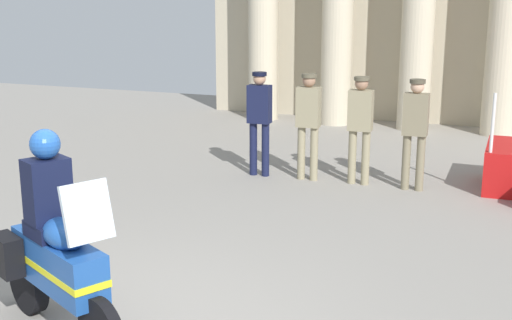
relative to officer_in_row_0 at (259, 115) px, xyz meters
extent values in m
cylinder|color=silver|center=(3.69, 0.09, 0.10)|extent=(0.05, 0.05, 0.90)
cylinder|color=#141938|center=(-0.11, 0.00, -0.59)|extent=(0.13, 0.13, 0.91)
cylinder|color=#141938|center=(0.11, 0.00, -0.59)|extent=(0.13, 0.13, 0.91)
cube|color=#141938|center=(0.00, 0.00, 0.19)|extent=(0.39, 0.23, 0.64)
sphere|color=tan|center=(0.00, 0.00, 0.61)|extent=(0.21, 0.21, 0.21)
cylinder|color=black|center=(0.00, 0.00, 0.69)|extent=(0.24, 0.24, 0.06)
cylinder|color=gray|center=(0.73, 0.03, -0.59)|extent=(0.13, 0.13, 0.89)
cylinder|color=gray|center=(0.95, 0.03, -0.59)|extent=(0.13, 0.13, 0.89)
cube|color=gray|center=(0.84, 0.03, 0.18)|extent=(0.39, 0.23, 0.65)
sphere|color=#997056|center=(0.84, 0.03, 0.61)|extent=(0.21, 0.21, 0.21)
cylinder|color=brown|center=(0.84, 0.03, 0.69)|extent=(0.24, 0.24, 0.06)
cylinder|color=gray|center=(1.58, 0.08, -0.60)|extent=(0.13, 0.13, 0.89)
cylinder|color=gray|center=(1.80, 0.08, -0.60)|extent=(0.13, 0.13, 0.89)
cube|color=gray|center=(1.69, 0.08, 0.17)|extent=(0.39, 0.23, 0.65)
sphere|color=#997056|center=(1.69, 0.08, 0.60)|extent=(0.21, 0.21, 0.21)
cylinder|color=brown|center=(1.69, 0.08, 0.68)|extent=(0.24, 0.24, 0.06)
cylinder|color=#7A7056|center=(2.45, 0.05, -0.60)|extent=(0.13, 0.13, 0.88)
cylinder|color=#7A7056|center=(2.67, 0.05, -0.60)|extent=(0.13, 0.13, 0.88)
cube|color=#7A7056|center=(2.56, 0.05, 0.17)|extent=(0.39, 0.23, 0.65)
sphere|color=tan|center=(2.56, 0.05, 0.60)|extent=(0.21, 0.21, 0.21)
cylinder|color=#494334|center=(2.56, 0.05, 0.68)|extent=(0.24, 0.24, 0.06)
cylinder|color=black|center=(-0.24, -5.59, -0.72)|extent=(0.63, 0.42, 0.64)
cube|color=#1E4C99|center=(0.41, -5.92, -0.32)|extent=(1.25, 0.86, 0.44)
ellipsoid|color=#1E4C99|center=(0.54, -5.99, 0.00)|extent=(0.61, 0.52, 0.26)
cube|color=yellow|center=(0.41, -5.92, -0.34)|extent=(1.27, 0.88, 0.06)
cube|color=silver|center=(0.94, -6.20, 0.30)|extent=(0.32, 0.43, 0.47)
cube|color=black|center=(0.08, -5.46, -0.32)|extent=(0.40, 0.33, 0.36)
cube|color=black|center=(-0.16, -5.92, -0.32)|extent=(0.40, 0.33, 0.36)
cube|color=black|center=(0.30, -5.87, -0.03)|extent=(0.51, 0.49, 0.14)
cube|color=black|center=(0.30, -5.87, 0.32)|extent=(0.40, 0.44, 0.56)
sphere|color=#1E4C99|center=(0.32, -5.88, 0.73)|extent=(0.26, 0.26, 0.26)
camera|label=1|loc=(4.01, -10.43, 1.96)|focal=47.55mm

